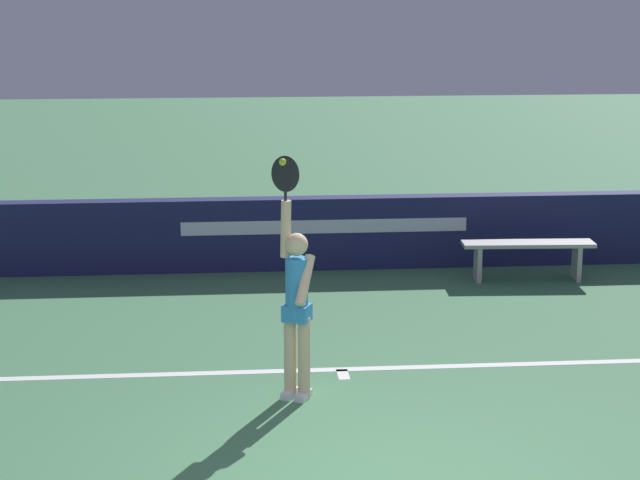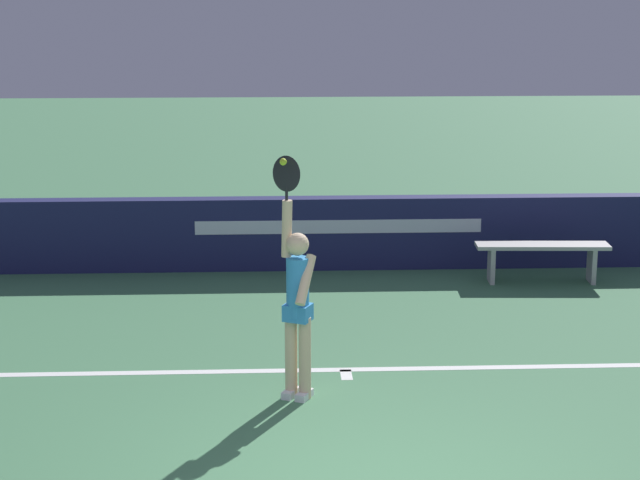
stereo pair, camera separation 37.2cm
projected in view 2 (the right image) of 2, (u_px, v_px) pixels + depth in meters
The scene contains 5 objects.
court_lines at pixel (366, 479), 8.83m from camera, with size 10.37×5.26×0.00m.
back_wall at pixel (326, 233), 15.18m from camera, with size 15.61×0.29×1.01m.
tennis_player at pixel (297, 300), 10.35m from camera, with size 0.42×0.42×2.35m.
tennis_ball at pixel (283, 162), 9.95m from camera, with size 0.07×0.07×0.07m.
courtside_bench_near at pixel (542, 253), 14.50m from camera, with size 1.77×0.45×0.52m.
Camera 2 is at (-0.74, -7.80, 3.92)m, focal length 61.45 mm.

